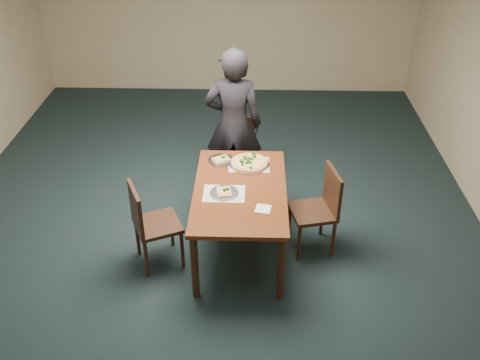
{
  "coord_description": "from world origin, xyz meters",
  "views": [
    {
      "loc": [
        0.45,
        -4.56,
        3.61
      ],
      "look_at": [
        0.32,
        -0.23,
        0.85
      ],
      "focal_mm": 40.0,
      "sensor_mm": 36.0,
      "label": 1
    }
  ],
  "objects_px": {
    "dining_table": "(240,196)",
    "pizza_pan": "(249,163)",
    "diner": "(234,124)",
    "chair_left": "(149,221)",
    "chair_right": "(320,206)",
    "slice_plate_near": "(224,192)",
    "chair_far": "(240,152)",
    "slice_plate_far": "(221,160)"
  },
  "relations": [
    {
      "from": "chair_right",
      "to": "pizza_pan",
      "type": "xyz_separation_m",
      "value": [
        -0.72,
        0.39,
        0.26
      ]
    },
    {
      "from": "chair_left",
      "to": "slice_plate_near",
      "type": "height_order",
      "value": "chair_left"
    },
    {
      "from": "chair_far",
      "to": "pizza_pan",
      "type": "relative_size",
      "value": 2.16
    },
    {
      "from": "diner",
      "to": "chair_far",
      "type": "bearing_deg",
      "value": -162.19
    },
    {
      "from": "dining_table",
      "to": "chair_right",
      "type": "distance_m",
      "value": 0.82
    },
    {
      "from": "chair_right",
      "to": "pizza_pan",
      "type": "height_order",
      "value": "chair_right"
    },
    {
      "from": "slice_plate_far",
      "to": "slice_plate_near",
      "type": "bearing_deg",
      "value": -84.11
    },
    {
      "from": "dining_table",
      "to": "pizza_pan",
      "type": "bearing_deg",
      "value": 79.95
    },
    {
      "from": "chair_far",
      "to": "slice_plate_near",
      "type": "relative_size",
      "value": 3.25
    },
    {
      "from": "chair_left",
      "to": "dining_table",
      "type": "bearing_deg",
      "value": -99.15
    },
    {
      "from": "chair_far",
      "to": "chair_right",
      "type": "relative_size",
      "value": 1.0
    },
    {
      "from": "chair_left",
      "to": "pizza_pan",
      "type": "xyz_separation_m",
      "value": [
        0.95,
        0.7,
        0.26
      ]
    },
    {
      "from": "pizza_pan",
      "to": "slice_plate_near",
      "type": "distance_m",
      "value": 0.6
    },
    {
      "from": "pizza_pan",
      "to": "slice_plate_far",
      "type": "xyz_separation_m",
      "value": [
        -0.29,
        0.07,
        -0.01
      ]
    },
    {
      "from": "diner",
      "to": "chair_left",
      "type": "bearing_deg",
      "value": 62.2
    },
    {
      "from": "dining_table",
      "to": "slice_plate_near",
      "type": "relative_size",
      "value": 5.36
    },
    {
      "from": "pizza_pan",
      "to": "chair_right",
      "type": "bearing_deg",
      "value": -28.61
    },
    {
      "from": "chair_left",
      "to": "slice_plate_near",
      "type": "xyz_separation_m",
      "value": [
        0.72,
        0.15,
        0.25
      ]
    },
    {
      "from": "dining_table",
      "to": "chair_right",
      "type": "height_order",
      "value": "chair_right"
    },
    {
      "from": "dining_table",
      "to": "slice_plate_near",
      "type": "height_order",
      "value": "slice_plate_near"
    },
    {
      "from": "pizza_pan",
      "to": "dining_table",
      "type": "bearing_deg",
      "value": -100.05
    },
    {
      "from": "dining_table",
      "to": "chair_left",
      "type": "bearing_deg",
      "value": -164.78
    },
    {
      "from": "chair_right",
      "to": "diner",
      "type": "height_order",
      "value": "diner"
    },
    {
      "from": "dining_table",
      "to": "pizza_pan",
      "type": "distance_m",
      "value": 0.48
    },
    {
      "from": "chair_far",
      "to": "slice_plate_far",
      "type": "xyz_separation_m",
      "value": [
        -0.18,
        -0.6,
        0.25
      ]
    },
    {
      "from": "diner",
      "to": "slice_plate_far",
      "type": "relative_size",
      "value": 6.37
    },
    {
      "from": "chair_left",
      "to": "chair_far",
      "type": "bearing_deg",
      "value": -55.73
    },
    {
      "from": "diner",
      "to": "pizza_pan",
      "type": "xyz_separation_m",
      "value": [
        0.19,
        -0.65,
        -0.12
      ]
    },
    {
      "from": "chair_left",
      "to": "pizza_pan",
      "type": "height_order",
      "value": "chair_left"
    },
    {
      "from": "dining_table",
      "to": "chair_left",
      "type": "relative_size",
      "value": 1.65
    },
    {
      "from": "chair_far",
      "to": "slice_plate_far",
      "type": "height_order",
      "value": "chair_far"
    },
    {
      "from": "dining_table",
      "to": "chair_far",
      "type": "xyz_separation_m",
      "value": [
        -0.03,
        1.13,
        -0.14
      ]
    },
    {
      "from": "slice_plate_near",
      "to": "slice_plate_far",
      "type": "xyz_separation_m",
      "value": [
        -0.06,
        0.62,
        -0.0
      ]
    },
    {
      "from": "chair_right",
      "to": "pizza_pan",
      "type": "distance_m",
      "value": 0.86
    },
    {
      "from": "pizza_pan",
      "to": "slice_plate_far",
      "type": "bearing_deg",
      "value": 166.93
    },
    {
      "from": "chair_far",
      "to": "slice_plate_far",
      "type": "relative_size",
      "value": 3.25
    },
    {
      "from": "diner",
      "to": "chair_right",
      "type": "bearing_deg",
      "value": 132.74
    },
    {
      "from": "chair_far",
      "to": "slice_plate_far",
      "type": "bearing_deg",
      "value": -117.89
    },
    {
      "from": "dining_table",
      "to": "pizza_pan",
      "type": "height_order",
      "value": "pizza_pan"
    },
    {
      "from": "slice_plate_far",
      "to": "chair_right",
      "type": "bearing_deg",
      "value": -24.45
    },
    {
      "from": "dining_table",
      "to": "chair_left",
      "type": "distance_m",
      "value": 0.91
    },
    {
      "from": "dining_table",
      "to": "diner",
      "type": "bearing_deg",
      "value": 95.45
    }
  ]
}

